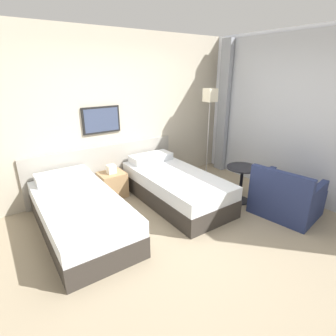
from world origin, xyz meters
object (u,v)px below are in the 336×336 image
at_px(nightstand, 112,184).
at_px(bed_near_door, 80,214).
at_px(side_table, 242,177).
at_px(armchair, 286,199).
at_px(floor_lamp, 210,106).
at_px(bed_near_window, 174,186).

bearing_deg(nightstand, bed_near_door, -136.58).
xyz_separation_m(side_table, armchair, (0.22, -0.67, -0.17)).
height_order(side_table, armchair, armchair).
xyz_separation_m(bed_near_door, floor_lamp, (2.72, 0.47, 1.17)).
relative_size(floor_lamp, armchair, 1.79).
bearing_deg(bed_near_window, side_table, -35.96).
bearing_deg(nightstand, side_table, -39.66).
bearing_deg(bed_near_door, armchair, -26.21).
distance_m(bed_near_door, floor_lamp, 3.00).
height_order(bed_near_door, bed_near_window, same).
relative_size(bed_near_window, nightstand, 3.48).
relative_size(bed_near_door, floor_lamp, 1.13).
bearing_deg(side_table, nightstand, 140.34).
relative_size(nightstand, side_table, 0.94).
height_order(nightstand, floor_lamp, floor_lamp).
height_order(floor_lamp, armchair, floor_lamp).
xyz_separation_m(nightstand, side_table, (1.67, -1.39, 0.20)).
relative_size(bed_near_door, nightstand, 3.48).
distance_m(floor_lamp, side_table, 1.52).
bearing_deg(nightstand, armchair, -47.42).
height_order(nightstand, armchair, armchair).
distance_m(nightstand, floor_lamp, 2.30).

